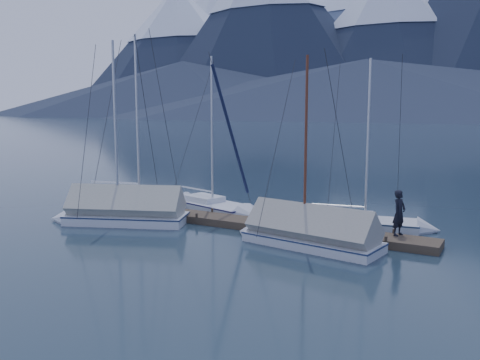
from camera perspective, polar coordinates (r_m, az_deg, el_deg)
name	(u,v)px	position (r m, az deg, el deg)	size (l,w,h in m)	color
ground	(218,235)	(22.50, -2.50, -6.18)	(1000.00, 1000.00, 0.00)	#15232F
dock	(240,224)	(24.15, 0.00, -4.92)	(18.00, 1.50, 0.54)	#382D23
mooring_posts	(231,218)	(24.34, -1.03, -4.23)	(15.12, 1.52, 0.35)	#382D23
sailboat_open_left	(148,201)	(29.89, -10.26, -2.37)	(8.30, 4.05, 10.58)	silver
sailboat_open_mid	(218,209)	(27.44, -2.43, -3.24)	(7.12, 3.78, 9.07)	silver
sailboat_open_right	(375,225)	(24.48, 14.91, -4.92)	(6.67, 3.09, 8.53)	silver
sailboat_covered_near	(301,235)	(20.97, 6.89, -6.12)	(6.70, 3.03, 8.42)	silver
sailboat_covered_far	(116,214)	(25.39, -13.79, -3.69)	(7.06, 4.35, 9.52)	silver
person	(399,213)	(21.84, 17.44, -3.54)	(0.69, 0.45, 1.89)	black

